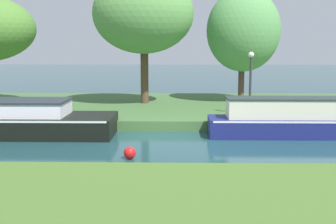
{
  "coord_description": "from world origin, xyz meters",
  "views": [
    {
      "loc": [
        0.38,
        -14.72,
        3.38
      ],
      "look_at": [
        0.06,
        1.2,
        0.9
      ],
      "focal_mm": 46.34,
      "sensor_mm": 36.0,
      "label": 1
    }
  ],
  "objects": [
    {
      "name": "willow_tree_right",
      "position": [
        3.81,
        8.04,
        4.1
      ],
      "size": [
        3.79,
        3.49,
        5.82
      ],
      "color": "brown",
      "rests_on": "riverbank_far"
    },
    {
      "name": "ground_plane",
      "position": [
        0.0,
        0.0,
        0.0
      ],
      "size": [
        120.0,
        120.0,
        0.0
      ],
      "primitive_type": "plane",
      "color": "#1F4449"
    },
    {
      "name": "navy_barge",
      "position": [
        6.23,
        1.2,
        0.61
      ],
      "size": [
        9.93,
        1.51,
        1.46
      ],
      "color": "navy",
      "rests_on": "ground_plane"
    },
    {
      "name": "riverbank_far",
      "position": [
        0.0,
        7.0,
        0.2
      ],
      "size": [
        72.0,
        10.0,
        0.4
      ],
      "primitive_type": "cube",
      "color": "#426837",
      "rests_on": "ground_plane"
    },
    {
      "name": "willow_tree_centre",
      "position": [
        -1.27,
        6.83,
        4.86
      ],
      "size": [
        4.95,
        4.16,
        6.43
      ],
      "color": "brown",
      "rests_on": "riverbank_far"
    },
    {
      "name": "channel_buoy",
      "position": [
        -1.02,
        -2.16,
        0.18
      ],
      "size": [
        0.37,
        0.37,
        0.37
      ],
      "primitive_type": "sphere",
      "color": "red",
      "rests_on": "ground_plane"
    },
    {
      "name": "lamp_post",
      "position": [
        3.47,
        3.47,
        2.11
      ],
      "size": [
        0.24,
        0.24,
        2.69
      ],
      "color": "#333338",
      "rests_on": "riverbank_far"
    }
  ]
}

